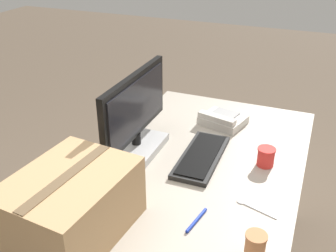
% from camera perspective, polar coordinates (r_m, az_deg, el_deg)
% --- Properties ---
extents(office_desk, '(1.80, 0.90, 0.75)m').
position_cam_1_polar(office_desk, '(1.90, 2.34, -17.61)').
color(office_desk, '#A89E8E').
rests_on(office_desk, ground_plane).
extents(monitor, '(0.58, 0.21, 0.38)m').
position_cam_1_polar(monitor, '(1.80, -4.71, 1.06)').
color(monitor, '#B7B7B7').
rests_on(monitor, office_desk).
extents(keyboard, '(0.42, 0.17, 0.03)m').
position_cam_1_polar(keyboard, '(1.81, 4.74, -4.38)').
color(keyboard, black).
rests_on(keyboard, office_desk).
extents(desk_phone, '(0.23, 0.26, 0.07)m').
position_cam_1_polar(desk_phone, '(2.12, 7.81, 0.92)').
color(desk_phone, beige).
rests_on(desk_phone, office_desk).
extents(paper_cup_left, '(0.07, 0.07, 0.10)m').
position_cam_1_polar(paper_cup_left, '(1.34, 12.52, -16.76)').
color(paper_cup_left, '#BC7547').
rests_on(paper_cup_left, office_desk).
extents(paper_cup_right, '(0.08, 0.08, 0.09)m').
position_cam_1_polar(paper_cup_right, '(1.80, 14.02, -4.36)').
color(paper_cup_right, red).
rests_on(paper_cup_right, office_desk).
extents(spoon, '(0.06, 0.16, 0.00)m').
position_cam_1_polar(spoon, '(1.56, 11.92, -11.39)').
color(spoon, silver).
rests_on(spoon, office_desk).
extents(cardboard_box, '(0.46, 0.37, 0.24)m').
position_cam_1_polar(cardboard_box, '(1.40, -13.86, -10.98)').
color(cardboard_box, tan).
rests_on(cardboard_box, office_desk).
extents(pen_marker, '(0.14, 0.04, 0.01)m').
position_cam_1_polar(pen_marker, '(1.47, 4.16, -13.46)').
color(pen_marker, '#1933B2').
rests_on(pen_marker, office_desk).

